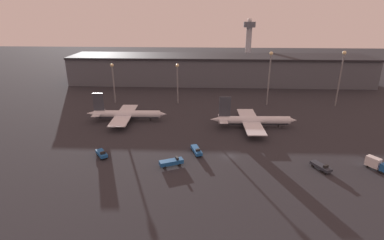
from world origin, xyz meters
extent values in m
plane|color=#26262B|center=(0.00, 0.00, 0.00)|extent=(600.00, 600.00, 0.00)
cube|color=#4C515B|center=(0.00, 106.02, 8.47)|extent=(193.38, 27.09, 16.95)
cube|color=black|center=(0.00, 106.02, 17.55)|extent=(193.38, 29.09, 1.20)
cylinder|color=silver|center=(-42.87, 32.01, 3.12)|extent=(29.06, 4.40, 3.29)
cylinder|color=#333842|center=(-42.87, 32.01, 2.55)|extent=(27.59, 3.85, 2.79)
cone|color=silver|center=(-27.42, 32.60, 3.12)|extent=(4.06, 3.27, 3.12)
cone|color=silver|center=(-58.49, 31.41, 3.37)|extent=(5.04, 2.98, 2.79)
cube|color=#333842|center=(-55.03, 31.54, 8.69)|extent=(4.62, 0.58, 7.85)
cube|color=silver|center=(-55.61, 31.52, 3.62)|extent=(3.68, 10.38, 0.24)
cube|color=silver|center=(-44.32, 31.95, 2.71)|extent=(8.32, 28.77, 0.36)
cylinder|color=gray|center=(-43.76, 39.96, 1.56)|extent=(3.68, 1.95, 1.81)
cylinder|color=gray|center=(-43.15, 24.01, 1.56)|extent=(3.68, 1.95, 1.81)
cylinder|color=black|center=(-32.75, 32.39, 0.74)|extent=(0.50, 0.50, 1.48)
cylinder|color=black|center=(-44.37, 33.26, 0.74)|extent=(0.50, 0.50, 1.48)
cylinder|color=black|center=(-44.27, 30.64, 0.74)|extent=(0.50, 0.50, 1.48)
cylinder|color=silver|center=(11.98, 26.90, 3.17)|extent=(29.63, 4.47, 3.34)
cylinder|color=#333842|center=(11.98, 26.90, 2.59)|extent=(28.13, 3.91, 2.84)
cone|color=silver|center=(27.73, 27.50, 3.17)|extent=(4.12, 3.32, 3.17)
cone|color=silver|center=(-3.94, 26.28, 3.42)|extent=(5.11, 3.03, 2.84)
cube|color=#333842|center=(-0.41, 26.42, 9.01)|extent=(4.68, 0.58, 8.35)
cube|color=silver|center=(-1.00, 26.40, 3.67)|extent=(3.76, 11.18, 0.24)
cube|color=silver|center=(10.50, 26.84, 2.75)|extent=(8.51, 30.98, 0.36)
cylinder|color=gray|center=(11.06, 35.47, 1.59)|extent=(3.74, 1.97, 1.84)
cylinder|color=gray|center=(11.72, 18.28, 1.59)|extent=(3.74, 1.97, 1.84)
cylinder|color=black|center=(22.30, 27.29, 0.75)|extent=(0.50, 0.50, 1.50)
cylinder|color=black|center=(10.45, 28.17, 0.75)|extent=(0.50, 0.50, 1.50)
cylinder|color=black|center=(10.55, 25.51, 0.75)|extent=(0.50, 0.50, 1.50)
cube|color=silver|center=(43.83, -6.11, 2.27)|extent=(4.08, 4.52, 3.10)
cylinder|color=black|center=(46.40, -8.34, 0.45)|extent=(0.96, 1.04, 0.90)
cylinder|color=black|center=(45.08, -9.27, 0.45)|extent=(0.96, 1.04, 0.90)
cylinder|color=black|center=(44.00, -4.96, 0.45)|extent=(0.96, 1.04, 0.90)
cylinder|color=black|center=(42.69, -5.89, 0.45)|extent=(0.96, 1.04, 0.90)
cube|color=#195199|center=(-42.92, -2.52, 1.21)|extent=(5.58, 6.43, 0.97)
cube|color=black|center=(-42.00, -3.78, 2.09)|extent=(1.74, 1.54, 0.80)
cylinder|color=black|center=(-41.03, -3.62, 0.45)|extent=(1.01, 1.07, 0.90)
cylinder|color=black|center=(-42.45, -4.66, 0.45)|extent=(1.01, 1.07, 0.90)
cylinder|color=black|center=(-43.38, -0.39, 0.45)|extent=(1.01, 1.07, 0.90)
cylinder|color=black|center=(-44.81, -1.43, 0.45)|extent=(1.01, 1.07, 0.90)
cube|color=#282D38|center=(27.53, -7.72, 1.17)|extent=(5.29, 7.25, 0.91)
cube|color=black|center=(28.34, -9.26, 2.03)|extent=(1.77, 1.38, 0.80)
cylinder|color=black|center=(29.34, -9.29, 0.45)|extent=(0.93, 1.06, 0.89)
cylinder|color=black|center=(27.79, -10.10, 0.45)|extent=(0.93, 1.06, 0.89)
cylinder|color=black|center=(27.28, -5.34, 0.45)|extent=(0.93, 1.06, 0.89)
cylinder|color=black|center=(25.73, -6.15, 0.45)|extent=(0.93, 1.06, 0.89)
cube|color=#195199|center=(-11.19, 1.44, 1.25)|extent=(4.37, 7.68, 1.06)
cube|color=black|center=(-10.61, -0.31, 2.18)|extent=(1.67, 1.14, 0.80)
cylinder|color=black|center=(-9.68, -0.54, 0.45)|extent=(0.80, 1.03, 0.90)
cylinder|color=black|center=(-11.23, -1.05, 0.45)|extent=(0.80, 1.03, 0.90)
cylinder|color=black|center=(-11.14, 3.94, 0.45)|extent=(0.80, 1.03, 0.90)
cylinder|color=black|center=(-12.70, 3.43, 0.45)|extent=(0.80, 1.03, 0.90)
cube|color=#195199|center=(-18.82, -7.62, 1.38)|extent=(7.87, 5.25, 1.31)
cube|color=black|center=(-17.09, -6.86, 2.43)|extent=(1.32, 1.84, 0.80)
cylinder|color=black|center=(-16.98, -5.82, 0.45)|extent=(1.07, 0.92, 0.90)
cylinder|color=black|center=(-16.24, -7.48, 0.45)|extent=(1.07, 0.92, 0.90)
cylinder|color=black|center=(-21.39, -7.76, 0.45)|extent=(1.07, 0.92, 0.90)
cylinder|color=black|center=(-20.65, -9.42, 0.45)|extent=(1.07, 0.92, 0.90)
cylinder|color=slate|center=(-56.26, 58.91, 9.57)|extent=(0.70, 0.70, 19.14)
sphere|color=beige|center=(-56.26, 58.91, 19.74)|extent=(1.80, 1.80, 1.80)
cylinder|color=slate|center=(-22.95, 58.91, 9.68)|extent=(0.70, 0.70, 19.35)
sphere|color=beige|center=(-22.95, 58.91, 19.95)|extent=(1.80, 1.80, 1.80)
cylinder|color=slate|center=(23.25, 58.91, 12.81)|extent=(0.70, 0.70, 25.63)
sphere|color=beige|center=(23.25, 58.91, 26.23)|extent=(1.80, 1.80, 1.80)
cylinder|color=slate|center=(58.10, 58.91, 13.08)|extent=(0.70, 0.70, 26.16)
sphere|color=beige|center=(58.10, 58.91, 26.76)|extent=(1.80, 1.80, 1.80)
cylinder|color=#99999E|center=(24.04, 149.99, 16.65)|extent=(4.40, 4.40, 33.30)
cylinder|color=#4C515B|center=(24.04, 149.99, 35.30)|extent=(9.00, 9.00, 4.00)
sphere|color=silver|center=(24.04, 149.99, 38.50)|extent=(3.20, 3.20, 3.20)
camera|label=1|loc=(-8.20, -90.91, 46.81)|focal=28.00mm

